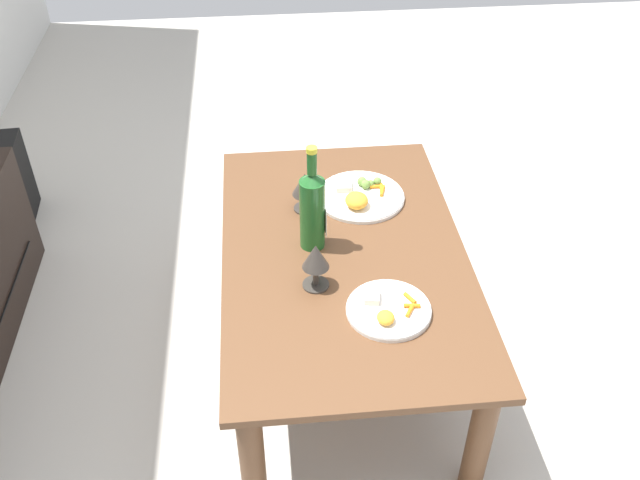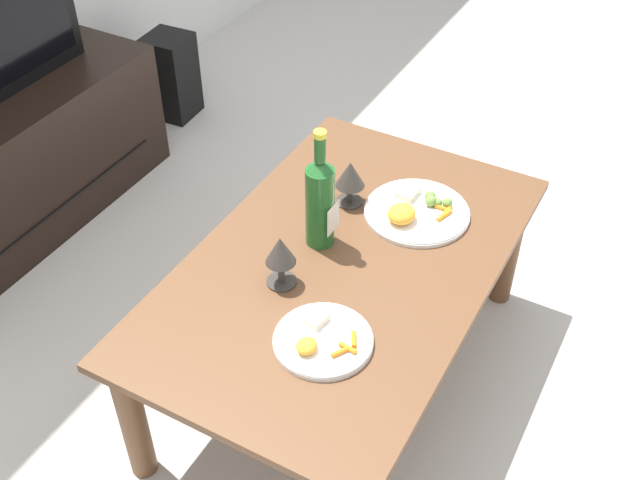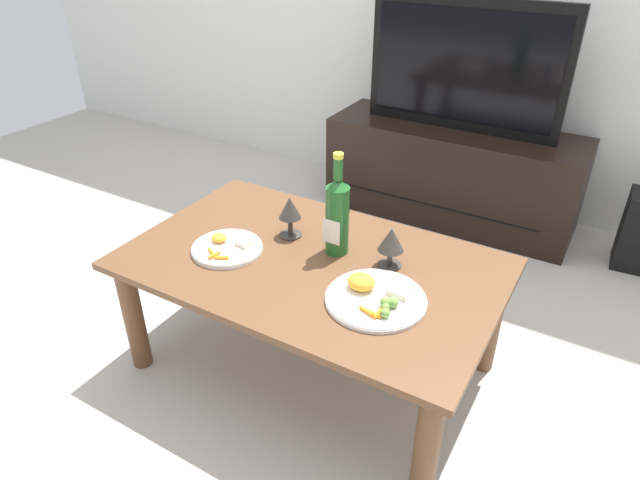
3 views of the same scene
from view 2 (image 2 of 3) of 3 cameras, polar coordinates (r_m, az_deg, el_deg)
The scene contains 9 objects.
ground_plane at distance 2.41m, azimuth 1.49°, elevation -9.62°, with size 6.40×6.40×0.00m, color #B7B2A8.
dining_table at distance 2.13m, azimuth 1.66°, elevation -3.03°, with size 1.22×0.75×0.46m.
tv_stand at distance 2.96m, azimuth -22.21°, elevation 4.57°, with size 1.28×0.43×0.50m.
floor_speaker at distance 3.51m, azimuth -10.75°, elevation 11.63°, with size 0.18×0.18×0.37m, color black.
wine_bottle at distance 2.05m, azimuth 0.00°, elevation 2.97°, with size 0.08×0.08×0.35m.
goblet_left at distance 1.95m, azimuth -2.90°, elevation -0.96°, with size 0.08×0.08×0.15m.
goblet_right at distance 2.22m, azimuth 2.21°, elevation 4.66°, with size 0.08×0.08×0.14m.
dinner_plate_left at distance 1.87m, azimuth 0.17°, elevation -7.27°, with size 0.24×0.24×0.04m.
dinner_plate_right at distance 2.23m, azimuth 6.98°, elevation 2.13°, with size 0.30×0.30×0.06m.
Camera 2 is at (-1.37, -0.68, 1.86)m, focal length 44.02 mm.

